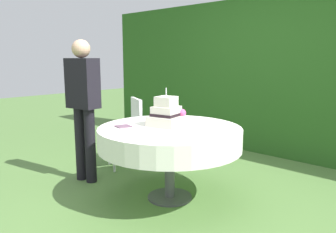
% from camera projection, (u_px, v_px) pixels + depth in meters
% --- Properties ---
extents(ground_plane, '(20.00, 20.00, 0.00)m').
position_uv_depth(ground_plane, '(170.00, 198.00, 3.36)').
color(ground_plane, '#547A3D').
extents(foliage_hedge, '(6.39, 0.41, 2.26)m').
position_uv_depth(foliage_hedge, '(275.00, 77.00, 4.80)').
color(foliage_hedge, '#28561E').
rests_on(foliage_hedge, ground_plane).
extents(cake_table, '(1.41, 1.41, 0.73)m').
position_uv_depth(cake_table, '(170.00, 137.00, 3.25)').
color(cake_table, '#4C4C51').
rests_on(cake_table, ground_plane).
extents(wedding_cake, '(0.35, 0.35, 0.38)m').
position_uv_depth(wedding_cake, '(167.00, 114.00, 3.27)').
color(wedding_cake, silver).
rests_on(wedding_cake, cake_table).
extents(serving_plate_near, '(0.14, 0.14, 0.01)m').
position_uv_depth(serving_plate_near, '(138.00, 118.00, 3.67)').
color(serving_plate_near, white).
rests_on(serving_plate_near, cake_table).
extents(serving_plate_far, '(0.14, 0.14, 0.01)m').
position_uv_depth(serving_plate_far, '(193.00, 132.00, 2.98)').
color(serving_plate_far, white).
rests_on(serving_plate_far, cake_table).
extents(serving_plate_left, '(0.12, 0.12, 0.01)m').
position_uv_depth(serving_plate_left, '(192.00, 122.00, 3.45)').
color(serving_plate_left, white).
rests_on(serving_plate_left, cake_table).
extents(serving_plate_right, '(0.12, 0.12, 0.01)m').
position_uv_depth(serving_plate_right, '(218.00, 133.00, 2.97)').
color(serving_plate_right, white).
rests_on(serving_plate_right, cake_table).
extents(napkin_stack, '(0.17, 0.17, 0.01)m').
position_uv_depth(napkin_stack, '(123.00, 126.00, 3.25)').
color(napkin_stack, '#6B4C60').
rests_on(napkin_stack, cake_table).
extents(garden_chair, '(0.54, 0.54, 0.89)m').
position_uv_depth(garden_chair, '(129.00, 126.00, 4.26)').
color(garden_chair, white).
rests_on(garden_chair, ground_plane).
extents(standing_person, '(0.39, 0.26, 1.60)m').
position_uv_depth(standing_person, '(83.00, 101.00, 3.68)').
color(standing_person, black).
rests_on(standing_person, ground_plane).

